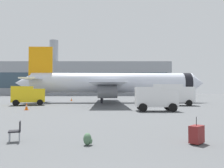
# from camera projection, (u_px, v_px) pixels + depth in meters

# --- Properties ---
(airplane_at_gate) EXTENTS (35.69, 32.13, 10.50)m
(airplane_at_gate) POSITION_uv_depth(u_px,v_px,m) (111.00, 83.00, 42.91)
(airplane_at_gate) COLOR silver
(airplane_at_gate) RESTS_ON ground
(service_truck) EXTENTS (5.25, 3.76, 2.90)m
(service_truck) POSITION_uv_depth(u_px,v_px,m) (27.00, 95.00, 34.68)
(service_truck) COLOR yellow
(service_truck) RESTS_ON ground
(fuel_truck) EXTENTS (6.39, 3.83, 3.20)m
(fuel_truck) POSITION_uv_depth(u_px,v_px,m) (172.00, 94.00, 34.54)
(fuel_truck) COLOR white
(fuel_truck) RESTS_ON ground
(cargo_van) EXTENTS (4.42, 2.37, 2.60)m
(cargo_van) POSITION_uv_depth(u_px,v_px,m) (155.00, 98.00, 24.47)
(cargo_van) COLOR white
(cargo_van) RESTS_ON ground
(safety_cone_near) EXTENTS (0.44, 0.44, 0.66)m
(safety_cone_near) POSITION_uv_depth(u_px,v_px,m) (71.00, 99.00, 50.75)
(safety_cone_near) COLOR #F2590C
(safety_cone_near) RESTS_ON ground
(safety_cone_mid) EXTENTS (0.44, 0.44, 0.83)m
(safety_cone_mid) POSITION_uv_depth(u_px,v_px,m) (26.00, 106.00, 25.76)
(safety_cone_mid) COLOR #F2590C
(safety_cone_mid) RESTS_ON ground
(rolling_suitcase) EXTENTS (0.73, 0.74, 1.10)m
(rolling_suitcase) POSITION_uv_depth(u_px,v_px,m) (196.00, 134.00, 9.23)
(rolling_suitcase) COLOR maroon
(rolling_suitcase) RESTS_ON ground
(traveller_backpack) EXTENTS (0.36, 0.40, 0.48)m
(traveller_backpack) POSITION_uv_depth(u_px,v_px,m) (87.00, 139.00, 9.00)
(traveller_backpack) COLOR #476B4C
(traveller_backpack) RESTS_ON ground
(gate_chair) EXTENTS (0.61, 0.61, 0.86)m
(gate_chair) POSITION_uv_depth(u_px,v_px,m) (16.00, 130.00, 9.63)
(gate_chair) COLOR black
(gate_chair) RESTS_ON ground
(terminal_building) EXTENTS (87.79, 18.05, 28.44)m
(terminal_building) POSITION_uv_depth(u_px,v_px,m) (81.00, 79.00, 116.66)
(terminal_building) COLOR gray
(terminal_building) RESTS_ON ground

